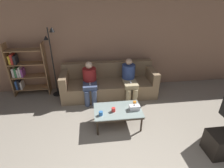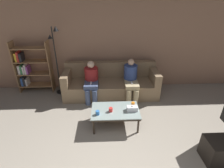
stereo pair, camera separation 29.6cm
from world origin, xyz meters
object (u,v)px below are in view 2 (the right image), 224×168
Objects in this scene: cup_near_left at (133,104)px; seated_person_mid_left at (131,78)px; standing_lamp at (56,54)px; coffee_table at (115,111)px; seated_person_left_end at (91,79)px; tissue_box at (132,108)px; bookshelf at (29,68)px; cup_far_center at (111,110)px; cup_near_right at (98,113)px; couch at (111,84)px.

seated_person_mid_left is (0.09, 1.01, 0.14)m from cup_near_left.
seated_person_mid_left is at bearing -10.81° from standing_lamp.
coffee_table is 0.97× the size of seated_person_left_end.
bookshelf is (-2.66, 1.68, 0.27)m from tissue_box.
cup_far_center is 0.05× the size of standing_lamp.
coffee_table is 0.36m from tissue_box.
standing_lamp reaches higher than seated_person_mid_left.
cup_far_center is 0.08× the size of seated_person_left_end.
cup_near_left is 1.09× the size of cup_near_right.
cup_near_left is at bearing 18.09° from coffee_table.
seated_person_mid_left is at bearing -0.64° from seated_person_left_end.
coffee_table is 0.42m from cup_near_left.
cup_far_center is 1.29m from seated_person_left_end.
seated_person_left_end is (-0.56, 1.15, 0.21)m from coffee_table.
cup_near_right is 0.39× the size of tissue_box.
couch is 2.33m from bookshelf.
seated_person_left_end is (-0.46, 1.19, 0.13)m from cup_far_center.
tissue_box reaches higher than cup_near_right.
bookshelf reaches higher than seated_person_left_end.
cup_near_left reaches higher than coffee_table.
coffee_table is 4.54× the size of tissue_box.
standing_lamp is (-1.48, 1.51, 0.79)m from coffee_table.
cup_far_center is (-0.49, -0.17, -0.00)m from cup_near_left.
tissue_box is 0.21× the size of seated_person_left_end.
bookshelf is 1.36× the size of seated_person_mid_left.
cup_near_left is 0.09× the size of seated_person_mid_left.
bookshelf is at bearing 144.53° from coffee_table.
seated_person_left_end is at bearing -21.61° from standing_lamp.
cup_near_left is (0.43, -1.24, 0.12)m from couch.
standing_lamp is 1.14m from seated_person_left_end.
tissue_box reaches higher than cup_far_center.
cup_far_center is at bearing 19.09° from cup_near_right.
couch is 1.66m from standing_lamp.
standing_lamp is at bearing 169.19° from seated_person_mid_left.
bookshelf is at bearing 147.71° from tissue_box.
coffee_table is 0.14m from cup_far_center.
seated_person_mid_left is (1.96, -0.37, -0.57)m from standing_lamp.
cup_near_right is 0.06× the size of bookshelf.
cup_far_center reaches higher than coffee_table.
tissue_box is 2.49m from standing_lamp.
seated_person_left_end is (-0.52, -0.22, 0.24)m from couch.
coffee_table is 1.29m from seated_person_left_end.
coffee_table is 0.93× the size of seated_person_mid_left.
coffee_table is at bearing -63.82° from seated_person_left_end.
seated_person_mid_left reaches higher than coffee_table.
tissue_box is (0.39, -1.40, 0.13)m from couch.
coffee_table is (0.04, -1.36, 0.03)m from couch.
coffee_table is 0.40m from cup_near_right.
bookshelf is (-1.95, 1.79, 0.28)m from cup_near_right.
cup_near_left is 0.80m from cup_near_right.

